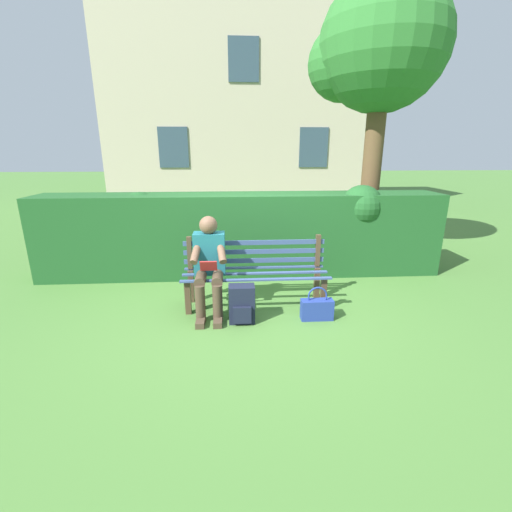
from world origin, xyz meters
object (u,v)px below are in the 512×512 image
at_px(person_seated, 209,263).
at_px(handbag, 317,309).
at_px(backpack, 242,304).
at_px(park_bench, 255,270).
at_px(tree, 376,52).

bearing_deg(person_seated, handbag, 165.65).
xyz_separation_m(backpack, handbag, (-0.89, -0.01, -0.08)).
relative_size(park_bench, tree, 0.39).
height_order(person_seated, backpack, person_seated).
height_order(backpack, handbag, backpack).
distance_m(person_seated, backpack, 0.65).
xyz_separation_m(person_seated, handbag, (-1.27, 0.33, -0.49)).
bearing_deg(tree, person_seated, 41.76).
distance_m(tree, handbag, 4.65).
relative_size(person_seated, backpack, 2.62).
bearing_deg(backpack, tree, -130.43).
bearing_deg(park_bench, backpack, 70.11).
distance_m(park_bench, backpack, 0.60).
xyz_separation_m(park_bench, person_seated, (0.57, 0.19, 0.18)).
distance_m(person_seated, handbag, 1.40).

